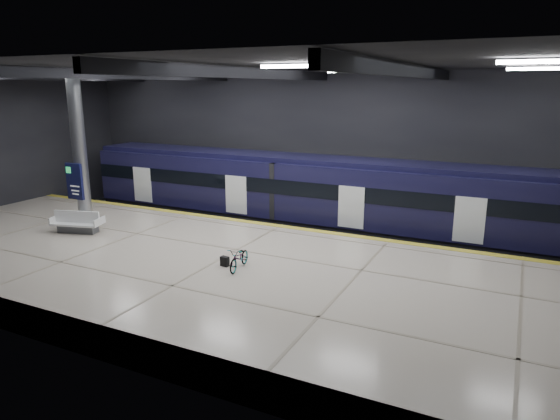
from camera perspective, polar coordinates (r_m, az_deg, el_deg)
The scene contains 10 objects.
ground at distance 20.66m, azimuth -3.43°, elevation -6.65°, with size 30.00×30.00×0.00m, color black.
room_shell at distance 19.41m, azimuth -3.67°, elevation 9.36°, with size 30.10×16.10×8.05m.
platform at distance 18.48m, azimuth -7.30°, elevation -7.47°, with size 30.00×11.00×1.10m, color beige.
safety_strip at distance 22.63m, azimuth -0.03°, elevation -1.83°, with size 30.00×0.40×0.01m, color gold.
rails at distance 25.31m, azimuth 2.72°, elevation -2.54°, with size 30.00×1.52×0.16m.
train at distance 24.21m, azimuth 6.48°, elevation 1.46°, with size 29.40×2.84×3.79m.
bench at distance 23.31m, azimuth -22.12°, elevation -1.58°, with size 2.32×1.44×0.95m.
bicycle at distance 17.38m, azimuth -4.67°, elevation -5.48°, with size 0.53×1.51×0.79m, color #99999E.
pannier_bag at distance 17.76m, azimuth -6.33°, elevation -5.85°, with size 0.30×0.18×0.35m, color black.
info_column at distance 23.80m, azimuth -21.98°, elevation 6.19°, with size 0.90×0.78×6.90m.
Camera 1 is at (9.62, -16.78, 7.28)m, focal length 32.00 mm.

